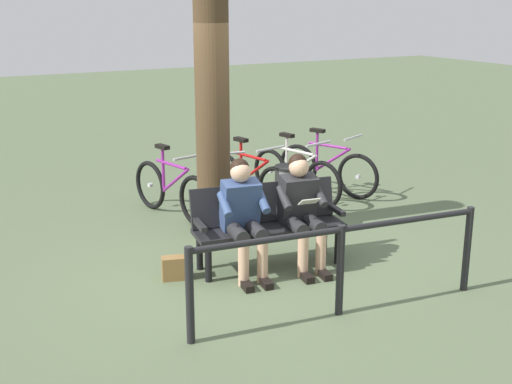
% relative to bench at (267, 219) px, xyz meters
% --- Properties ---
extents(ground_plane, '(40.00, 40.00, 0.00)m').
position_rel_bench_xyz_m(ground_plane, '(0.10, -0.03, -0.51)').
color(ground_plane, '#566647').
extents(bench, '(1.65, 0.71, 0.87)m').
position_rel_bench_xyz_m(bench, '(0.00, 0.00, 0.00)').
color(bench, black).
rests_on(bench, ground).
extents(person_reading, '(0.53, 0.81, 1.20)m').
position_rel_bench_xyz_m(person_reading, '(-0.29, 0.21, 0.16)').
color(person_reading, '#262628').
rests_on(person_reading, ground).
extents(person_companion, '(0.53, 0.81, 1.20)m').
position_rel_bench_xyz_m(person_companion, '(0.34, 0.11, 0.16)').
color(person_companion, '#334772').
rests_on(person_companion, ground).
extents(handbag, '(0.33, 0.22, 0.24)m').
position_rel_bench_xyz_m(handbag, '(1.01, -0.07, -0.39)').
color(handbag, olive).
rests_on(handbag, ground).
extents(tree_trunk, '(0.39, 0.39, 3.25)m').
position_rel_bench_xyz_m(tree_trunk, '(0.12, -1.06, 1.12)').
color(tree_trunk, '#4C3823').
rests_on(tree_trunk, ground).
extents(litter_bin, '(0.35, 0.35, 0.81)m').
position_rel_bench_xyz_m(litter_bin, '(-0.76, -0.83, -0.10)').
color(litter_bin, slate).
rests_on(litter_bin, ground).
extents(bicycle_red, '(0.76, 1.56, 0.94)m').
position_rel_bench_xyz_m(bicycle_red, '(-2.11, -1.98, -0.15)').
color(bicycle_red, black).
rests_on(bicycle_red, ground).
extents(bicycle_silver, '(0.58, 1.64, 0.94)m').
position_rel_bench_xyz_m(bicycle_silver, '(-1.51, -1.88, -0.15)').
color(bicycle_silver, black).
rests_on(bicycle_silver, ground).
extents(bicycle_orange, '(0.55, 1.65, 0.94)m').
position_rel_bench_xyz_m(bicycle_orange, '(-0.80, -1.91, -0.15)').
color(bicycle_orange, black).
rests_on(bicycle_orange, ground).
extents(bicycle_purple, '(0.48, 1.67, 0.94)m').
position_rel_bench_xyz_m(bicycle_purple, '(-0.33, -1.94, -0.15)').
color(bicycle_purple, black).
rests_on(bicycle_purple, ground).
extents(bicycle_black, '(0.56, 1.65, 0.94)m').
position_rel_bench_xyz_m(bicycle_black, '(0.30, -1.98, -0.15)').
color(bicycle_black, black).
rests_on(bicycle_black, ground).
extents(railing_fence, '(2.85, 0.36, 0.85)m').
position_rel_bench_xyz_m(railing_fence, '(0.01, 1.37, 0.08)').
color(railing_fence, black).
rests_on(railing_fence, ground).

